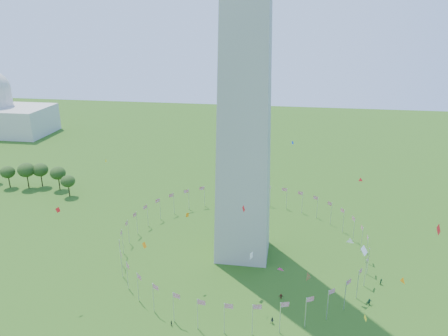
{
  "coord_description": "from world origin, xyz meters",
  "views": [
    {
      "loc": [
        13.86,
        -78.54,
        75.98
      ],
      "look_at": [
        -4.01,
        35.0,
        35.24
      ],
      "focal_mm": 35.0,
      "sensor_mm": 36.0,
      "label": 1
    }
  ],
  "objects": [
    {
      "name": "flag_ring",
      "position": [
        -0.0,
        50.0,
        4.5
      ],
      "size": [
        80.24,
        80.24,
        9.0
      ],
      "color": "silver",
      "rests_on": "ground"
    },
    {
      "name": "kites_aloft",
      "position": [
        14.5,
        21.32,
        18.93
      ],
      "size": [
        106.0,
        74.74,
        34.16
      ],
      "color": "white",
      "rests_on": "ground"
    },
    {
      "name": "tree_line_west",
      "position": [
        -104.64,
        91.0,
        5.34
      ],
      "size": [
        54.89,
        15.42,
        11.93
      ],
      "color": "#31541C",
      "rests_on": "ground"
    }
  ]
}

